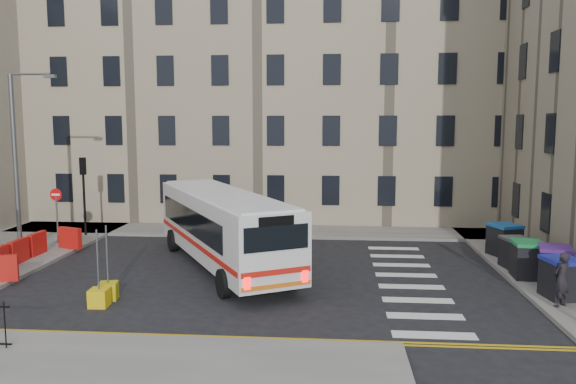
# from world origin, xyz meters

# --- Properties ---
(ground) EXTENTS (120.00, 120.00, 0.00)m
(ground) POSITION_xyz_m (0.00, 0.00, 0.00)
(ground) COLOR black
(ground) RESTS_ON ground
(pavement_north) EXTENTS (36.00, 3.20, 0.15)m
(pavement_north) POSITION_xyz_m (-6.00, 8.60, 0.07)
(pavement_north) COLOR slate
(pavement_north) RESTS_ON ground
(pavement_east) EXTENTS (2.40, 26.00, 0.15)m
(pavement_east) POSITION_xyz_m (9.00, 4.00, 0.07)
(pavement_east) COLOR slate
(pavement_east) RESTS_ON ground
(terrace_north) EXTENTS (38.30, 10.80, 17.20)m
(terrace_north) POSITION_xyz_m (-7.00, 15.50, 8.62)
(terrace_north) COLOR gray
(terrace_north) RESTS_ON ground
(traffic_light_nw) EXTENTS (0.28, 0.22, 4.10)m
(traffic_light_nw) POSITION_xyz_m (-12.00, 6.50, 2.87)
(traffic_light_nw) COLOR black
(traffic_light_nw) RESTS_ON pavement_west
(streetlamp) EXTENTS (0.50, 0.22, 8.14)m
(streetlamp) POSITION_xyz_m (-13.00, 2.00, 4.34)
(streetlamp) COLOR #595B5E
(streetlamp) RESTS_ON pavement_west
(no_entry_north) EXTENTS (0.60, 0.08, 3.00)m
(no_entry_north) POSITION_xyz_m (-12.50, 4.50, 2.08)
(no_entry_north) COLOR #595B5E
(no_entry_north) RESTS_ON pavement_west
(roadworks_barriers) EXTENTS (1.66, 6.26, 1.00)m
(roadworks_barriers) POSITION_xyz_m (-11.84, 0.50, 0.65)
(roadworks_barriers) COLOR red
(roadworks_barriers) RESTS_ON pavement_west
(bus) EXTENTS (7.78, 11.19, 3.10)m
(bus) POSITION_xyz_m (-3.52, 1.08, 1.79)
(bus) COLOR silver
(bus) RESTS_ON ground
(wheelie_bin_a) EXTENTS (1.25, 1.39, 1.38)m
(wheelie_bin_a) POSITION_xyz_m (8.79, -2.59, 0.84)
(wheelie_bin_a) COLOR black
(wheelie_bin_a) RESTS_ON pavement_east
(wheelie_bin_b) EXTENTS (1.42, 1.54, 1.42)m
(wheelie_bin_b) POSITION_xyz_m (9.18, -0.95, 0.87)
(wheelie_bin_b) COLOR black
(wheelie_bin_b) RESTS_ON pavement_east
(wheelie_bin_c) EXTENTS (1.18, 1.34, 1.41)m
(wheelie_bin_c) POSITION_xyz_m (8.52, -0.07, 0.86)
(wheelie_bin_c) COLOR black
(wheelie_bin_c) RESTS_ON pavement_east
(wheelie_bin_d) EXTENTS (1.16, 1.28, 1.26)m
(wheelie_bin_d) POSITION_xyz_m (8.52, 1.41, 0.79)
(wheelie_bin_d) COLOR black
(wheelie_bin_d) RESTS_ON pavement_east
(wheelie_bin_e) EXTENTS (1.51, 1.61, 1.42)m
(wheelie_bin_e) POSITION_xyz_m (8.71, 3.56, 0.87)
(wheelie_bin_e) COLOR black
(wheelie_bin_e) RESTS_ON pavement_east
(pedestrian) EXTENTS (0.78, 0.72, 1.78)m
(pedestrian) POSITION_xyz_m (8.44, -3.51, 1.04)
(pedestrian) COLOR black
(pedestrian) RESTS_ON pavement_east
(bollard_yellow) EXTENTS (0.63, 0.63, 0.60)m
(bollard_yellow) POSITION_xyz_m (-6.62, -4.33, 0.30)
(bollard_yellow) COLOR yellow
(bollard_yellow) RESTS_ON ground
(bollard_chevron) EXTENTS (0.70, 0.70, 0.60)m
(bollard_chevron) POSITION_xyz_m (-6.62, -3.58, 0.30)
(bollard_chevron) COLOR #BFB10B
(bollard_chevron) RESTS_ON ground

